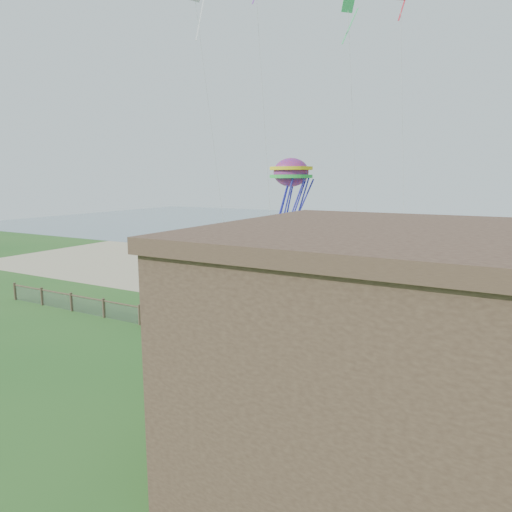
{
  "coord_description": "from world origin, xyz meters",
  "views": [
    {
      "loc": [
        12.86,
        -13.71,
        8.71
      ],
      "look_at": [
        0.88,
        8.0,
        4.48
      ],
      "focal_mm": 32.0,
      "sensor_mm": 36.0,
      "label": 1
    }
  ],
  "objects_px": {
    "chainlink_fence": "(224,332)",
    "motel": "(498,383)",
    "picnic_table": "(213,367)",
    "octopus_kite": "(291,196)"
  },
  "relations": [
    {
      "from": "chainlink_fence",
      "to": "picnic_table",
      "type": "height_order",
      "value": "chainlink_fence"
    },
    {
      "from": "chainlink_fence",
      "to": "motel",
      "type": "bearing_deg",
      "value": -28.3
    },
    {
      "from": "chainlink_fence",
      "to": "picnic_table",
      "type": "xyz_separation_m",
      "value": [
        1.89,
        -3.77,
        -0.18
      ]
    },
    {
      "from": "chainlink_fence",
      "to": "octopus_kite",
      "type": "height_order",
      "value": "octopus_kite"
    },
    {
      "from": "chainlink_fence",
      "to": "motel",
      "type": "distance_m",
      "value": 15.06
    },
    {
      "from": "picnic_table",
      "to": "chainlink_fence",
      "type": "bearing_deg",
      "value": 92.1
    },
    {
      "from": "chainlink_fence",
      "to": "octopus_kite",
      "type": "xyz_separation_m",
      "value": [
        0.47,
        7.39,
        7.0
      ]
    },
    {
      "from": "picnic_table",
      "to": "octopus_kite",
      "type": "height_order",
      "value": "octopus_kite"
    },
    {
      "from": "motel",
      "to": "octopus_kite",
      "type": "distance_m",
      "value": 19.51
    },
    {
      "from": "motel",
      "to": "picnic_table",
      "type": "xyz_separation_m",
      "value": [
        -11.11,
        3.23,
        -3.13
      ]
    }
  ]
}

